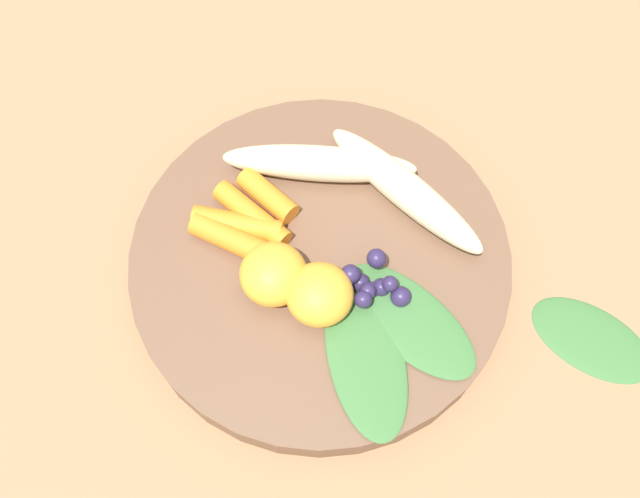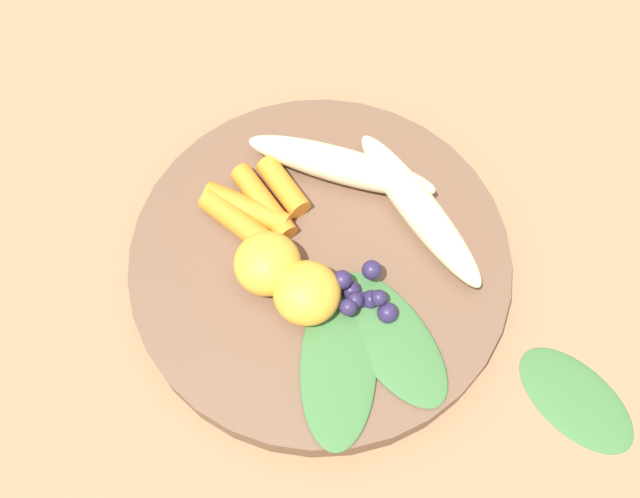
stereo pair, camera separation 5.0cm
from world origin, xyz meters
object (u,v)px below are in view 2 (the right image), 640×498
banana_peeled_left (341,165)px  orange_segment_near (307,293)px  banana_peeled_right (419,208)px  kale_leaf_stray (577,399)px  bowl (320,263)px

banana_peeled_left → orange_segment_near: size_ratio=3.13×
banana_peeled_left → banana_peeled_right: same height
banana_peeled_left → orange_segment_near: 0.10m
banana_peeled_left → kale_leaf_stray: banana_peeled_left is taller
banana_peeled_left → banana_peeled_right: (-0.05, 0.04, 0.00)m
bowl → kale_leaf_stray: size_ratio=3.01×
bowl → orange_segment_near: bearing=67.5°
banana_peeled_left → banana_peeled_right: size_ratio=1.00×
bowl → orange_segment_near: orange_segment_near is taller
banana_peeled_left → kale_leaf_stray: (-0.13, 0.18, -0.04)m
banana_peeled_left → orange_segment_near: (0.04, 0.10, 0.00)m
orange_segment_near → banana_peeled_right: bearing=-148.7°
bowl → banana_peeled_right: banana_peeled_right is taller
banana_peeled_right → orange_segment_near: orange_segment_near is taller
bowl → kale_leaf_stray: bowl is taller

